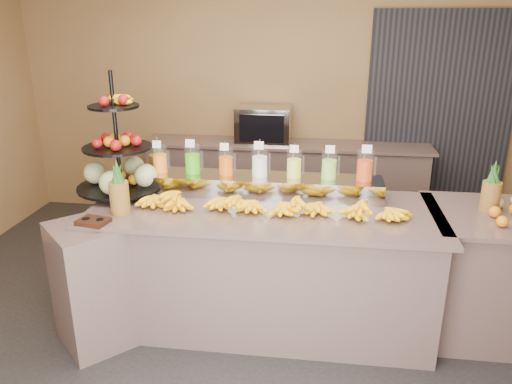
% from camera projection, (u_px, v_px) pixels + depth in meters
% --- Properties ---
extents(ground, '(6.00, 6.00, 0.00)m').
position_uv_depth(ground, '(259.00, 342.00, 3.61)').
color(ground, black).
rests_on(ground, ground).
extents(room_envelope, '(6.04, 5.02, 2.82)m').
position_uv_depth(room_envelope, '(298.00, 67.00, 3.69)').
color(room_envelope, brown).
rests_on(room_envelope, ground).
extents(buffet_counter, '(2.75, 1.25, 0.93)m').
position_uv_depth(buffet_counter, '(248.00, 267.00, 3.71)').
color(buffet_counter, gray).
rests_on(buffet_counter, ground).
extents(right_counter, '(1.08, 0.88, 0.93)m').
position_uv_depth(right_counter, '(499.00, 274.00, 3.61)').
color(right_counter, gray).
rests_on(right_counter, ground).
extents(back_ledge, '(3.10, 0.55, 0.93)m').
position_uv_depth(back_ledge, '(285.00, 183.00, 5.55)').
color(back_ledge, gray).
rests_on(back_ledge, ground).
extents(pitcher_tray, '(1.85, 0.30, 0.15)m').
position_uv_depth(pitcher_tray, '(260.00, 185.00, 3.82)').
color(pitcher_tray, gray).
rests_on(pitcher_tray, buffet_counter).
extents(juice_pitcher_orange_a, '(0.11, 0.12, 0.27)m').
position_uv_depth(juice_pitcher_orange_a, '(160.00, 161.00, 3.86)').
color(juice_pitcher_orange_a, silver).
rests_on(juice_pitcher_orange_a, pitcher_tray).
extents(juice_pitcher_green, '(0.12, 0.12, 0.29)m').
position_uv_depth(juice_pitcher_green, '(193.00, 161.00, 3.83)').
color(juice_pitcher_green, silver).
rests_on(juice_pitcher_green, pitcher_tray).
extents(juice_pitcher_orange_b, '(0.11, 0.12, 0.27)m').
position_uv_depth(juice_pitcher_orange_b, '(226.00, 163.00, 3.80)').
color(juice_pitcher_orange_b, silver).
rests_on(juice_pitcher_orange_b, pitcher_tray).
extents(juice_pitcher_milk, '(0.12, 0.13, 0.29)m').
position_uv_depth(juice_pitcher_milk, '(260.00, 163.00, 3.76)').
color(juice_pitcher_milk, silver).
rests_on(juice_pitcher_milk, pitcher_tray).
extents(juice_pitcher_lemon, '(0.11, 0.12, 0.27)m').
position_uv_depth(juice_pitcher_lemon, '(294.00, 166.00, 3.73)').
color(juice_pitcher_lemon, silver).
rests_on(juice_pitcher_lemon, pitcher_tray).
extents(juice_pitcher_lime, '(0.12, 0.12, 0.28)m').
position_uv_depth(juice_pitcher_lime, '(329.00, 167.00, 3.70)').
color(juice_pitcher_lime, silver).
rests_on(juice_pitcher_lime, pitcher_tray).
extents(juice_pitcher_orange_c, '(0.12, 0.13, 0.29)m').
position_uv_depth(juice_pitcher_orange_c, '(365.00, 167.00, 3.67)').
color(juice_pitcher_orange_c, silver).
rests_on(juice_pitcher_orange_c, pitcher_tray).
extents(banana_heap, '(1.92, 0.17, 0.16)m').
position_uv_depth(banana_heap, '(267.00, 202.00, 3.51)').
color(banana_heap, yellow).
rests_on(banana_heap, buffet_counter).
extents(fruit_stand, '(0.82, 0.82, 0.93)m').
position_uv_depth(fruit_stand, '(125.00, 164.00, 3.80)').
color(fruit_stand, black).
rests_on(fruit_stand, buffet_counter).
extents(condiment_caddy, '(0.22, 0.18, 0.03)m').
position_uv_depth(condiment_caddy, '(93.00, 221.00, 3.31)').
color(condiment_caddy, black).
rests_on(condiment_caddy, buffet_counter).
extents(pineapple_left_a, '(0.14, 0.14, 0.39)m').
position_uv_depth(pineapple_left_a, '(119.00, 194.00, 3.44)').
color(pineapple_left_a, brown).
rests_on(pineapple_left_a, buffet_counter).
extents(pineapple_left_b, '(0.13, 0.13, 0.41)m').
position_uv_depth(pineapple_left_b, '(158.00, 166.00, 4.03)').
color(pineapple_left_b, brown).
rests_on(pineapple_left_b, buffet_counter).
extents(oven_warmer, '(0.59, 0.42, 0.39)m').
position_uv_depth(oven_warmer, '(264.00, 125.00, 5.36)').
color(oven_warmer, gray).
rests_on(oven_warmer, back_ledge).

